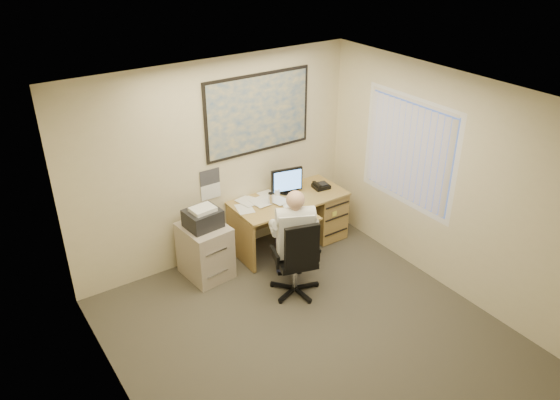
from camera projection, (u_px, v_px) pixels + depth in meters
room_shell at (323, 240)px, 5.38m from camera, size 4.00×4.50×2.70m
desk at (307, 210)px, 7.80m from camera, size 1.60×0.97×1.11m
world_map at (258, 114)px, 7.08m from camera, size 1.56×0.03×1.06m
wall_calendar at (210, 184)px, 7.10m from camera, size 0.28×0.01×0.42m
window_blinds at (408, 152)px, 6.84m from camera, size 0.06×1.40×1.30m
filing_cabinet at (205, 246)px, 6.98m from camera, size 0.58×0.67×1.00m
office_chair at (298, 272)px, 6.69m from camera, size 0.79×0.79×1.07m
person at (294, 243)px, 6.56m from camera, size 0.89×1.01×1.39m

